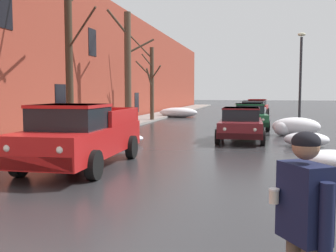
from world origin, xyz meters
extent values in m
cube|color=gray|center=(-5.91, 18.00, 0.07)|extent=(2.40, 80.00, 0.14)
cube|color=brown|center=(-7.61, 18.00, 4.09)|extent=(0.60, 80.00, 8.19)
cube|color=black|center=(-7.32, 14.78, 1.67)|extent=(0.08, 1.10, 1.60)
cube|color=black|center=(-7.32, 27.69, 1.22)|extent=(0.08, 1.10, 1.60)
cube|color=black|center=(-7.32, 10.37, 5.35)|extent=(0.08, 1.10, 1.60)
cube|color=black|center=(-7.32, 18.86, 5.03)|extent=(0.08, 1.10, 1.60)
ellipsoid|color=white|center=(-3.44, 11.47, 0.23)|extent=(2.86, 1.40, 0.47)
ellipsoid|color=white|center=(-3.98, 11.39, 0.27)|extent=(0.64, 0.54, 0.54)
ellipsoid|color=white|center=(-4.18, 11.38, 0.33)|extent=(0.79, 0.66, 0.66)
ellipsoid|color=white|center=(4.41, 7.85, 0.25)|extent=(1.65, 1.31, 0.50)
ellipsoid|color=white|center=(-3.95, 28.46, 0.40)|extent=(3.15, 1.23, 0.80)
ellipsoid|color=white|center=(-3.98, 28.66, 0.27)|extent=(0.65, 0.54, 0.54)
ellipsoid|color=white|center=(4.25, 12.24, 0.27)|extent=(1.67, 1.04, 0.55)
ellipsoid|color=white|center=(4.15, 12.23, 0.24)|extent=(0.57, 0.48, 0.48)
ellipsoid|color=white|center=(-3.91, 28.89, 0.34)|extent=(1.95, 1.04, 0.69)
ellipsoid|color=white|center=(-3.48, 28.69, 0.21)|extent=(0.50, 0.41, 0.41)
ellipsoid|color=white|center=(-4.32, 28.93, 0.33)|extent=(0.80, 0.67, 0.67)
ellipsoid|color=white|center=(4.22, 16.20, 0.43)|extent=(2.24, 1.04, 0.87)
ellipsoid|color=white|center=(4.43, 16.40, 0.35)|extent=(0.85, 0.70, 0.70)
ellipsoid|color=white|center=(3.59, 16.00, 0.34)|extent=(0.81, 0.68, 0.68)
cylinder|color=#382B1E|center=(-4.86, 10.94, 3.55)|extent=(0.30, 0.30, 7.11)
cylinder|color=#382B1E|center=(-4.04, 10.36, 4.43)|extent=(1.71, 1.24, 1.34)
cylinder|color=#4C3D2D|center=(-4.86, 18.18, 3.29)|extent=(0.39, 0.39, 6.58)
cylinder|color=#4C3D2D|center=(-5.08, 18.83, 6.14)|extent=(0.55, 1.37, 0.68)
cylinder|color=#4C3D2D|center=(-4.19, 18.55, 4.70)|extent=(1.44, 0.86, 0.92)
cylinder|color=#4C3D2D|center=(-5.23, 17.60, 5.91)|extent=(0.91, 1.31, 1.31)
cylinder|color=#4C3D2D|center=(-4.86, 23.47, 2.59)|extent=(0.28, 0.28, 5.18)
cylinder|color=#4C3D2D|center=(-5.26, 22.91, 3.61)|extent=(0.92, 1.23, 1.14)
cylinder|color=#4C3D2D|center=(-5.51, 22.79, 5.22)|extent=(1.41, 1.46, 1.65)
cylinder|color=#4C3D2D|center=(-5.03, 22.82, 4.23)|extent=(0.43, 1.35, 0.81)
cylinder|color=#4C3D2D|center=(-4.40, 22.85, 3.42)|extent=(1.04, 1.34, 0.90)
cylinder|color=#4C3D2D|center=(-4.88, 22.85, 3.03)|extent=(0.15, 1.32, 1.31)
cube|color=red|center=(-2.34, 6.58, 0.74)|extent=(2.06, 5.28, 0.76)
cube|color=black|center=(-2.32, 5.85, 1.44)|extent=(1.72, 1.72, 0.64)
cube|color=red|center=(-2.32, 5.85, 1.72)|extent=(1.76, 1.78, 0.08)
cube|color=red|center=(-1.47, 7.66, 1.34)|extent=(0.18, 2.51, 0.44)
cube|color=red|center=(-3.27, 7.60, 1.34)|extent=(0.18, 2.51, 0.44)
cube|color=red|center=(-2.41, 9.15, 1.34)|extent=(1.80, 0.15, 0.44)
cube|color=#B7B7BC|center=(-2.26, 4.03, 0.54)|extent=(1.81, 0.17, 0.32)
sphere|color=white|center=(-1.64, 4.01, 0.86)|extent=(0.16, 0.16, 0.16)
sphere|color=white|center=(-2.88, 3.97, 0.86)|extent=(0.16, 0.16, 0.16)
cylinder|color=black|center=(-1.32, 5.04, 0.36)|extent=(0.24, 0.73, 0.72)
cylinder|color=black|center=(-3.26, 4.99, 0.36)|extent=(0.24, 0.73, 0.72)
cylinder|color=black|center=(-1.42, 8.18, 0.36)|extent=(0.24, 0.73, 0.72)
cylinder|color=black|center=(-3.35, 8.12, 0.36)|extent=(0.24, 0.73, 0.72)
cube|color=maroon|center=(1.74, 13.36, 0.60)|extent=(1.78, 3.92, 0.60)
cube|color=black|center=(1.73, 13.56, 1.16)|extent=(1.51, 2.05, 0.52)
cube|color=maroon|center=(1.73, 13.56, 1.39)|extent=(1.54, 2.09, 0.06)
cube|color=black|center=(1.77, 11.47, 0.42)|extent=(1.69, 0.15, 0.22)
cube|color=black|center=(1.71, 15.26, 0.42)|extent=(1.69, 0.15, 0.22)
cylinder|color=black|center=(2.63, 12.17, 0.30)|extent=(0.19, 0.60, 0.60)
cylinder|color=black|center=(0.88, 12.15, 0.30)|extent=(0.19, 0.60, 0.60)
cylinder|color=black|center=(2.60, 14.58, 0.30)|extent=(0.19, 0.60, 0.60)
cylinder|color=black|center=(0.84, 14.56, 0.30)|extent=(0.19, 0.60, 0.60)
sphere|color=silver|center=(2.33, 11.45, 0.68)|extent=(0.14, 0.14, 0.14)
sphere|color=silver|center=(1.21, 11.43, 0.68)|extent=(0.14, 0.14, 0.14)
cube|color=#1E5633|center=(1.95, 19.10, 0.60)|extent=(2.09, 4.39, 0.60)
cube|color=black|center=(1.93, 19.31, 1.16)|extent=(1.68, 2.33, 0.52)
cube|color=#1E5633|center=(1.93, 19.31, 1.39)|extent=(1.71, 2.38, 0.06)
cube|color=black|center=(2.13, 17.03, 0.42)|extent=(1.70, 0.27, 0.22)
cube|color=black|center=(1.77, 21.17, 0.42)|extent=(1.70, 0.27, 0.22)
cylinder|color=black|center=(2.95, 17.86, 0.30)|extent=(0.23, 0.61, 0.60)
cylinder|color=black|center=(1.18, 17.71, 0.30)|extent=(0.23, 0.61, 0.60)
cylinder|color=black|center=(2.72, 20.49, 0.30)|extent=(0.23, 0.61, 0.60)
cylinder|color=black|center=(0.96, 20.34, 0.30)|extent=(0.23, 0.61, 0.60)
sphere|color=silver|center=(2.70, 17.05, 0.68)|extent=(0.14, 0.14, 0.14)
sphere|color=silver|center=(1.57, 16.95, 0.68)|extent=(0.14, 0.14, 0.14)
cube|color=slate|center=(2.10, 26.55, 0.60)|extent=(1.96, 4.13, 0.60)
cube|color=black|center=(2.11, 26.75, 1.16)|extent=(1.62, 2.18, 0.52)
cube|color=slate|center=(2.11, 26.75, 1.39)|extent=(1.66, 2.22, 0.06)
cube|color=#303032|center=(2.00, 24.58, 0.42)|extent=(1.74, 0.20, 0.22)
cube|color=#303032|center=(2.19, 28.52, 0.42)|extent=(1.74, 0.20, 0.22)
cylinder|color=black|center=(2.94, 25.25, 0.30)|extent=(0.21, 0.61, 0.60)
cylinder|color=black|center=(1.14, 25.34, 0.30)|extent=(0.21, 0.61, 0.60)
cylinder|color=black|center=(3.06, 27.76, 0.30)|extent=(0.21, 0.61, 0.60)
cylinder|color=black|center=(1.26, 27.85, 0.30)|extent=(0.21, 0.61, 0.60)
sphere|color=silver|center=(2.57, 24.52, 0.68)|extent=(0.14, 0.14, 0.14)
sphere|color=silver|center=(1.43, 24.57, 0.68)|extent=(0.14, 0.14, 0.14)
cube|color=red|center=(2.37, 33.27, 0.60)|extent=(2.06, 4.11, 0.60)
cube|color=black|center=(2.39, 33.46, 1.16)|extent=(1.67, 2.18, 0.52)
cube|color=red|center=(2.39, 33.46, 1.39)|extent=(1.71, 2.23, 0.06)
cube|color=#520B0B|center=(2.23, 31.32, 0.42)|extent=(1.74, 0.25, 0.22)
cube|color=#520B0B|center=(2.52, 35.21, 0.42)|extent=(1.74, 0.25, 0.22)
cylinder|color=black|center=(3.18, 31.96, 0.30)|extent=(0.22, 0.61, 0.60)
cylinder|color=black|center=(1.38, 32.10, 0.30)|extent=(0.22, 0.61, 0.60)
cylinder|color=black|center=(3.37, 34.43, 0.30)|extent=(0.22, 0.61, 0.60)
cylinder|color=black|center=(1.56, 34.57, 0.30)|extent=(0.22, 0.61, 0.60)
sphere|color=silver|center=(2.80, 31.25, 0.68)|extent=(0.14, 0.14, 0.14)
sphere|color=silver|center=(1.65, 31.34, 0.68)|extent=(0.14, 0.14, 0.14)
cube|color=#141938|center=(2.80, -0.24, 1.18)|extent=(0.44, 0.49, 0.64)
cylinder|color=#141938|center=(2.93, -0.46, 1.12)|extent=(0.15, 0.15, 0.56)
cylinder|color=#141938|center=(2.66, -0.01, 1.12)|extent=(0.15, 0.15, 0.56)
sphere|color=#8E664C|center=(2.80, -0.24, 1.64)|extent=(0.22, 0.22, 0.22)
ellipsoid|color=black|center=(2.80, -0.24, 1.68)|extent=(0.23, 0.23, 0.17)
cylinder|color=beige|center=(2.56, -0.19, 1.20)|extent=(0.11, 0.11, 0.11)
cylinder|color=silver|center=(2.56, -0.19, 1.26)|extent=(0.12, 0.12, 0.02)
cylinder|color=red|center=(-3.63, 8.90, 0.28)|extent=(0.22, 0.22, 0.55)
sphere|color=red|center=(-3.63, 8.90, 0.61)|extent=(0.21, 0.21, 0.21)
cylinder|color=red|center=(-3.79, 8.90, 0.30)|extent=(0.10, 0.09, 0.09)
cylinder|color=red|center=(-3.47, 8.90, 0.30)|extent=(0.10, 0.09, 0.09)
cylinder|color=#28282D|center=(4.71, 19.77, 2.56)|extent=(0.14, 0.14, 5.11)
ellipsoid|color=beige|center=(4.71, 19.77, 5.25)|extent=(0.44, 0.24, 0.20)
camera|label=1|loc=(2.41, -3.57, 2.08)|focal=42.45mm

